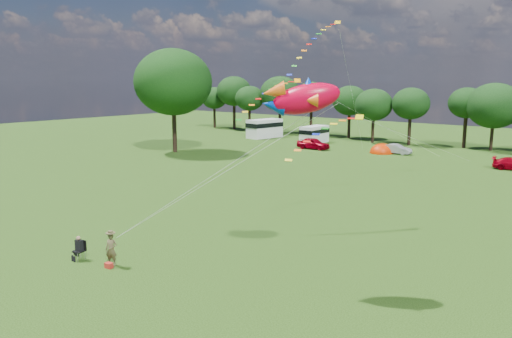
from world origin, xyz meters
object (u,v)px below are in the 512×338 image
Objects in this scene: camp_chair at (80,245)px; fish_kite at (300,98)px; car_a at (313,143)px; kite_flyer at (111,249)px; car_b at (396,149)px; campervan_a at (265,128)px; big_tree at (173,82)px; tent_orange at (382,153)px; campervan_b at (314,134)px.

camp_chair is 14.10m from fish_kite.
car_a is 2.71× the size of kite_flyer.
kite_flyer is 2.12m from camp_chair.
campervan_a is (-24.00, 3.39, 0.97)m from car_b.
big_tree is 3.86× the size of tent_orange.
campervan_a is 56.45m from camp_chair.
campervan_a is 9.98m from campervan_b.
camp_chair is at bearing -48.98° from big_tree.
kite_flyer is 12.37m from fish_kite.
fish_kite is (13.39, -41.61, 7.99)m from car_b.
campervan_b is 3.98× the size of camp_chair.
car_a is at bearing 82.18° from kite_flyer.
big_tree is 40.28m from camp_chair.
campervan_a reaches higher than kite_flyer.
campervan_b is 3.04× the size of kite_flyer.
fish_kite reaches higher than kite_flyer.
campervan_b is 12.71m from tent_orange.
fish_kite reaches higher than tent_orange.
big_tree is at bearing 152.80° from campervan_b.
kite_flyer is at bearing 5.58° from camp_chair.
car_b is at bearing -90.75° from campervan_a.
big_tree is at bearing 109.55° from fish_kite.
tent_orange is (8.83, 2.58, -0.76)m from car_a.
campervan_b is (-3.45, 5.60, 0.58)m from car_a.
car_b is at bearing -102.69° from campervan_b.
car_a is (12.60, 13.70, -8.24)m from big_tree.
tent_orange is 0.98× the size of fish_kite.
tent_orange is 2.00× the size of kite_flyer.
fish_kite is (15.16, -41.29, 8.61)m from tent_orange.
big_tree is 44.33m from fish_kite.
car_a is 45.54m from kite_flyer.
car_a is at bearing 85.70° from fish_kite.
car_a is at bearing 97.26° from camp_chair.
big_tree is at bearing -170.42° from campervan_a.
car_a is 1.32× the size of fish_kite.
big_tree is 3.71× the size of car_b.
campervan_a is 22.59m from tent_orange.
campervan_b is at bearing 64.62° from big_tree.
camp_chair is (25.88, -29.75, -8.23)m from big_tree.
car_b is 14.32m from campervan_b.
car_b is at bearing 71.75° from fish_kite.
big_tree reaches higher than kite_flyer.
fish_kite is at bearing -34.36° from big_tree.
tent_orange is at bearing 98.36° from car_b.
kite_flyer is at bearing -175.98° from car_b.
car_b is at bearing 68.42° from kite_flyer.
camp_chair reaches higher than tent_orange.
fish_kite is at bearing 14.12° from camp_chair.
car_b is (23.20, 16.60, -8.39)m from big_tree.
kite_flyer is at bearing -142.44° from campervan_a.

